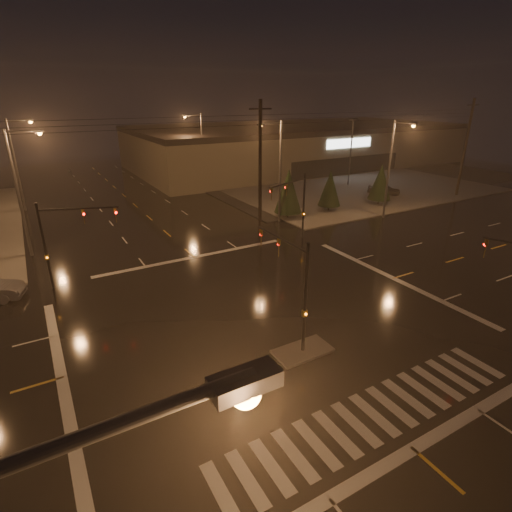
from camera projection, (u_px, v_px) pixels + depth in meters
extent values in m
plane|color=black|center=(263.00, 317.00, 23.77)|extent=(140.00, 140.00, 0.00)
cube|color=#4D4A45|center=(330.00, 180.00, 61.72)|extent=(36.00, 36.00, 0.12)
cube|color=#4D4A45|center=(303.00, 351.00, 20.53)|extent=(3.00, 1.60, 0.15)
cube|color=beige|center=(374.00, 414.00, 16.53)|extent=(15.00, 2.60, 0.01)
cube|color=beige|center=(413.00, 449.00, 14.92)|extent=(16.00, 0.50, 0.01)
cube|color=beige|center=(194.00, 257.00, 32.62)|extent=(16.00, 0.50, 0.01)
cube|color=black|center=(363.00, 180.00, 62.43)|extent=(50.00, 24.00, 0.08)
cube|color=#69624B|center=(298.00, 145.00, 75.61)|extent=(60.00, 28.00, 7.00)
cube|color=black|center=(298.00, 127.00, 74.38)|extent=(60.20, 28.20, 0.80)
cube|color=white|center=(349.00, 143.00, 63.63)|extent=(9.00, 0.20, 1.40)
cube|color=black|center=(347.00, 166.00, 65.02)|extent=(22.00, 0.15, 2.80)
cylinder|color=black|center=(305.00, 301.00, 19.43)|extent=(0.18, 0.18, 6.00)
cylinder|color=black|center=(281.00, 239.00, 20.31)|extent=(0.12, 4.50, 0.12)
imported|color=#594707|center=(261.00, 229.00, 21.95)|extent=(0.16, 0.20, 1.00)
cube|color=#594707|center=(305.00, 313.00, 19.70)|extent=(0.25, 0.18, 0.35)
cylinder|color=black|center=(304.00, 206.00, 35.94)|extent=(0.18, 0.18, 6.00)
cylinder|color=black|center=(288.00, 183.00, 33.23)|extent=(4.74, 1.82, 0.12)
imported|color=#594707|center=(271.00, 188.00, 31.66)|extent=(0.24, 0.22, 1.00)
cube|color=#594707|center=(303.00, 214.00, 36.20)|extent=(0.25, 0.18, 0.35)
cylinder|color=black|center=(45.00, 247.00, 26.25)|extent=(0.18, 0.18, 6.00)
cylinder|color=black|center=(79.00, 209.00, 25.71)|extent=(4.74, 1.82, 0.12)
imported|color=#594707|center=(115.00, 208.00, 26.09)|extent=(0.24, 0.22, 1.00)
cube|color=#594707|center=(47.00, 257.00, 26.51)|extent=(0.25, 0.18, 0.35)
imported|color=#594707|center=(487.00, 239.00, 20.40)|extent=(0.22, 0.24, 1.00)
cylinder|color=#38383A|center=(128.00, 421.00, 3.29)|extent=(2.40, 0.14, 0.14)
cube|color=#38383A|center=(245.00, 382.00, 3.81)|extent=(0.70, 0.30, 0.18)
sphere|color=orange|center=(245.00, 393.00, 3.86)|extent=(0.32, 0.32, 0.32)
cylinder|color=#38383A|center=(19.00, 196.00, 31.07)|extent=(0.24, 0.24, 10.00)
cylinder|color=#38383A|center=(23.00, 131.00, 29.83)|extent=(2.40, 0.14, 0.14)
cube|color=#38383A|center=(39.00, 131.00, 30.36)|extent=(0.70, 0.30, 0.18)
sphere|color=orange|center=(40.00, 133.00, 30.41)|extent=(0.32, 0.32, 0.32)
cylinder|color=#38383A|center=(16.00, 167.00, 43.94)|extent=(0.24, 0.24, 10.00)
cylinder|color=#38383A|center=(19.00, 120.00, 42.70)|extent=(2.40, 0.14, 0.14)
cube|color=#38383A|center=(30.00, 121.00, 43.23)|extent=(0.70, 0.30, 0.18)
sphere|color=orange|center=(31.00, 122.00, 43.28)|extent=(0.32, 0.32, 0.32)
cylinder|color=#38383A|center=(280.00, 173.00, 40.08)|extent=(0.24, 0.24, 10.00)
cylinder|color=#38383A|center=(271.00, 124.00, 37.73)|extent=(2.40, 0.14, 0.14)
cube|color=#38383A|center=(261.00, 125.00, 37.24)|extent=(0.70, 0.30, 0.18)
sphere|color=orange|center=(261.00, 126.00, 37.29)|extent=(0.32, 0.32, 0.32)
cylinder|color=#38383A|center=(203.00, 151.00, 56.16)|extent=(0.24, 0.24, 10.00)
cylinder|color=#38383A|center=(193.00, 115.00, 53.81)|extent=(2.40, 0.14, 0.14)
cube|color=#38383A|center=(185.00, 116.00, 53.33)|extent=(0.70, 0.30, 0.18)
sphere|color=orange|center=(185.00, 117.00, 53.37)|extent=(0.32, 0.32, 0.32)
cylinder|color=#38383A|center=(389.00, 171.00, 41.30)|extent=(0.24, 0.24, 10.00)
cylinder|color=#38383A|center=(404.00, 123.00, 38.54)|extent=(0.14, 2.40, 0.14)
cube|color=#38383A|center=(414.00, 124.00, 37.67)|extent=(0.30, 0.70, 0.18)
sphere|color=orange|center=(413.00, 126.00, 37.72)|extent=(0.32, 0.32, 0.32)
cylinder|color=black|center=(260.00, 169.00, 36.48)|extent=(0.32, 0.32, 12.00)
cube|color=black|center=(260.00, 109.00, 34.53)|extent=(2.20, 0.12, 0.12)
cylinder|color=black|center=(465.00, 149.00, 50.32)|extent=(0.32, 0.32, 12.00)
cube|color=black|center=(473.00, 105.00, 48.37)|extent=(2.20, 0.12, 0.12)
cylinder|color=black|center=(288.00, 215.00, 42.80)|extent=(0.18, 0.18, 0.70)
cone|color=black|center=(288.00, 191.00, 41.82)|extent=(2.90, 2.90, 4.53)
cylinder|color=black|center=(329.00, 208.00, 45.41)|extent=(0.18, 0.18, 0.70)
cone|color=black|center=(330.00, 188.00, 44.55)|extent=(2.52, 2.52, 3.94)
cylinder|color=black|center=(378.00, 202.00, 48.08)|extent=(0.18, 0.18, 0.70)
cone|color=black|center=(381.00, 182.00, 47.16)|extent=(2.68, 2.68, 4.19)
imported|color=black|center=(384.00, 189.00, 52.90)|extent=(3.89, 4.31, 1.42)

